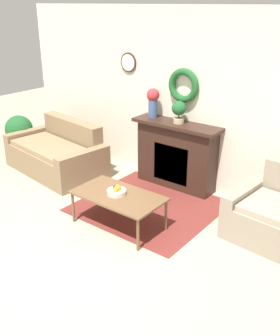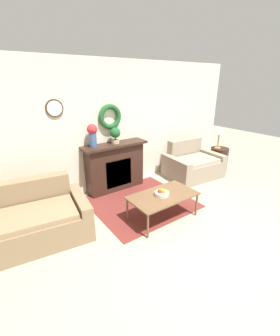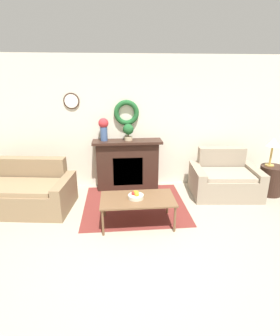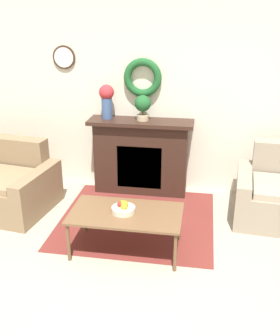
{
  "view_description": "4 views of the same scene",
  "coord_description": "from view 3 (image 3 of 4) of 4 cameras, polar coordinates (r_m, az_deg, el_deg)",
  "views": [
    {
      "loc": [
        2.94,
        -2.36,
        2.74
      ],
      "look_at": [
        0.01,
        1.43,
        0.7
      ],
      "focal_mm": 42.0,
      "sensor_mm": 36.0,
      "label": 1
    },
    {
      "loc": [
        -2.33,
        -1.52,
        2.29
      ],
      "look_at": [
        -0.1,
        1.6,
        0.78
      ],
      "focal_mm": 24.0,
      "sensor_mm": 36.0,
      "label": 2
    },
    {
      "loc": [
        -0.34,
        -2.72,
        2.28
      ],
      "look_at": [
        0.06,
        1.51,
        0.79
      ],
      "focal_mm": 28.0,
      "sensor_mm": 36.0,
      "label": 3
    },
    {
      "loc": [
        0.72,
        -2.53,
        2.44
      ],
      "look_at": [
        0.07,
        1.33,
        0.84
      ],
      "focal_mm": 42.0,
      "sensor_mm": 36.0,
      "label": 4
    }
  ],
  "objects": [
    {
      "name": "vase_on_mantel_left",
      "position": [
        5.34,
        -7.93,
        8.7
      ],
      "size": [
        0.2,
        0.2,
        0.46
      ],
      "color": "#3D5684",
      "rests_on": "fireplace"
    },
    {
      "name": "loveseat_right",
      "position": [
        5.58,
        17.89,
        -2.4
      ],
      "size": [
        1.38,
        1.07,
        0.89
      ],
      "rotation": [
        0.0,
        0.0,
        -0.09
      ],
      "color": "gray",
      "rests_on": "ground_plane"
    },
    {
      "name": "fruit_bowl",
      "position": [
        4.16,
        -0.93,
        -6.03
      ],
      "size": [
        0.25,
        0.25,
        0.12
      ],
      "color": "beige",
      "rests_on": "coffee_table"
    },
    {
      "name": "couch_left",
      "position": [
        5.21,
        -24.28,
        -4.8
      ],
      "size": [
        1.89,
        1.21,
        0.85
      ],
      "rotation": [
        0.0,
        0.0,
        -0.14
      ],
      "color": "#846B4C",
      "rests_on": "ground_plane"
    },
    {
      "name": "table_lamp",
      "position": [
        5.72,
        26.98,
        4.74
      ],
      "size": [
        0.28,
        0.28,
        0.57
      ],
      "color": "#B28E42",
      "rests_on": "side_table_by_loveseat"
    },
    {
      "name": "floor_rug",
      "position": [
        4.98,
        -1.16,
        -7.94
      ],
      "size": [
        1.87,
        1.76,
        0.01
      ],
      "color": "maroon",
      "rests_on": "ground_plane"
    },
    {
      "name": "side_table_by_loveseat",
      "position": [
        5.92,
        26.6,
        -2.39
      ],
      "size": [
        0.46,
        0.46,
        0.6
      ],
      "color": "#331E16",
      "rests_on": "ground_plane"
    },
    {
      "name": "coffee_table",
      "position": [
        4.19,
        -0.52,
        -7.04
      ],
      "size": [
        1.17,
        0.66,
        0.45
      ],
      "color": "brown",
      "rests_on": "ground_plane"
    },
    {
      "name": "ground_plane",
      "position": [
        3.57,
        1.4,
        -20.45
      ],
      "size": [
        16.0,
        16.0,
        0.0
      ],
      "primitive_type": "plane",
      "color": "#9E937F"
    },
    {
      "name": "wall_back",
      "position": [
        5.54,
        -1.85,
        9.68
      ],
      "size": [
        6.8,
        0.16,
        2.7
      ],
      "color": "beige",
      "rests_on": "ground_plane"
    },
    {
      "name": "potted_plant_on_mantel",
      "position": [
        5.34,
        -2.57,
        8.11
      ],
      "size": [
        0.22,
        0.22,
        0.34
      ],
      "color": "tan",
      "rests_on": "fireplace"
    },
    {
      "name": "fireplace",
      "position": [
        5.53,
        -2.73,
        0.83
      ],
      "size": [
        1.41,
        0.41,
        1.05
      ],
      "color": "#331E16",
      "rests_on": "ground_plane"
    }
  ]
}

